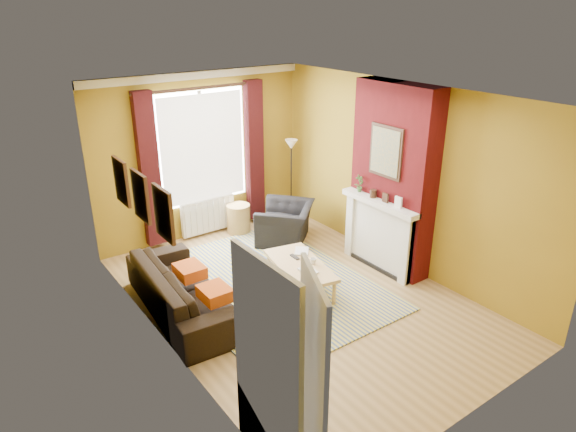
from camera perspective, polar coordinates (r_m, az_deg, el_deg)
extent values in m
plane|color=olive|center=(7.25, 1.17, -9.05)|extent=(5.50, 5.50, 0.00)
cube|color=olive|center=(8.85, -9.58, 6.57)|extent=(3.80, 0.02, 2.80)
cube|color=olive|center=(4.93, 21.08, -8.25)|extent=(3.80, 0.02, 2.80)
cube|color=olive|center=(7.84, 12.45, 4.25)|extent=(0.02, 5.50, 2.80)
cube|color=olive|center=(5.77, -14.01, -2.75)|extent=(0.02, 5.50, 2.80)
cube|color=silver|center=(6.24, 1.38, 13.37)|extent=(3.80, 5.50, 0.01)
cube|color=#470A0D|center=(7.72, 11.57, 4.03)|extent=(0.35, 1.40, 2.80)
cube|color=silver|center=(7.90, 10.12, -2.08)|extent=(0.12, 1.30, 1.10)
cube|color=silver|center=(7.66, 10.13, 1.43)|extent=(0.22, 1.40, 0.08)
cube|color=silver|center=(7.55, 13.12, -3.80)|extent=(0.16, 0.14, 1.04)
cube|color=silver|center=(8.27, 7.17, -0.95)|extent=(0.16, 0.14, 1.04)
cube|color=black|center=(7.96, 10.23, -2.68)|extent=(0.06, 0.80, 0.90)
cube|color=black|center=(8.13, 9.92, -5.39)|extent=(0.20, 1.00, 0.06)
cube|color=silver|center=(7.40, 12.16, 1.51)|extent=(0.03, 0.12, 0.16)
cube|color=#311D13|center=(7.56, 10.78, 2.00)|extent=(0.03, 0.10, 0.14)
cylinder|color=#311D13|center=(7.73, 9.44, 2.47)|extent=(0.10, 0.10, 0.12)
cube|color=#311D13|center=(7.46, 10.83, 7.04)|extent=(0.03, 0.60, 0.75)
cube|color=#AB863A|center=(7.44, 10.73, 7.02)|extent=(0.01, 0.52, 0.66)
cube|color=silver|center=(8.55, -10.05, 15.17)|extent=(3.80, 0.08, 0.12)
cube|color=white|center=(8.79, -9.55, 7.47)|extent=(1.60, 0.04, 1.90)
cube|color=white|center=(8.75, -9.43, 7.42)|extent=(1.50, 0.02, 1.80)
cube|color=silver|center=(8.77, -9.49, 7.44)|extent=(0.06, 0.04, 1.90)
cube|color=#330B0E|center=(8.39, -15.17, 4.84)|extent=(0.30, 0.16, 2.50)
cube|color=#330B0E|center=(9.22, -3.75, 7.17)|extent=(0.30, 0.16, 2.50)
cylinder|color=#311D13|center=(8.50, -9.72, 13.86)|extent=(2.30, 0.05, 0.05)
cube|color=silver|center=(9.11, -8.87, 0.08)|extent=(1.00, 0.10, 0.60)
cube|color=silver|center=(8.88, -11.26, -0.69)|extent=(0.04, 0.03, 0.56)
cube|color=silver|center=(8.93, -10.62, -0.53)|extent=(0.04, 0.03, 0.56)
cube|color=silver|center=(8.97, -9.99, -0.37)|extent=(0.04, 0.03, 0.56)
cube|color=silver|center=(9.01, -9.37, -0.21)|extent=(0.04, 0.03, 0.56)
cube|color=silver|center=(9.06, -8.75, -0.05)|extent=(0.04, 0.03, 0.56)
cube|color=silver|center=(9.10, -8.14, 0.11)|extent=(0.04, 0.03, 0.56)
cube|color=silver|center=(9.15, -7.53, 0.26)|extent=(0.04, 0.03, 0.56)
cube|color=silver|center=(9.20, -6.93, 0.41)|extent=(0.04, 0.03, 0.56)
cube|color=silver|center=(9.25, -6.34, 0.57)|extent=(0.04, 0.03, 0.56)
cube|color=#311D13|center=(5.55, -13.66, 0.22)|extent=(0.04, 0.44, 0.58)
cube|color=gold|center=(5.56, -13.43, 0.28)|extent=(0.01, 0.38, 0.52)
cube|color=#311D13|center=(6.12, -16.05, 2.11)|extent=(0.04, 0.44, 0.58)
cube|color=#3B892D|center=(6.13, -15.83, 2.16)|extent=(0.01, 0.38, 0.52)
cube|color=#311D13|center=(6.71, -18.03, 3.66)|extent=(0.04, 0.44, 0.58)
cube|color=#D05B34|center=(6.72, -17.83, 3.71)|extent=(0.01, 0.38, 0.52)
cube|color=silver|center=(4.42, -2.36, -16.87)|extent=(0.05, 0.94, 2.06)
cube|color=black|center=(4.42, -2.13, -16.78)|extent=(0.02, 0.80, 1.98)
cube|color=silver|center=(4.28, 2.75, -18.39)|extent=(0.37, 0.74, 1.98)
imported|color=#3B7032|center=(7.90, 7.95, 3.60)|extent=(0.14, 0.10, 0.27)
cube|color=#A53E0D|center=(6.42, -8.11, -8.50)|extent=(0.34, 0.40, 0.16)
cube|color=#A53E0D|center=(6.97, -10.86, -6.01)|extent=(0.34, 0.40, 0.16)
cube|color=#314B89|center=(7.56, -1.96, -7.49)|extent=(2.52, 3.48, 0.02)
imported|color=black|center=(6.93, -11.51, -7.98)|extent=(1.03, 2.30, 0.66)
imported|color=black|center=(8.75, -0.28, -0.80)|extent=(1.32, 1.31, 0.65)
cube|color=tan|center=(7.24, 1.33, -5.51)|extent=(0.87, 1.35, 0.05)
cylinder|color=tan|center=(6.81, 1.41, -9.49)|extent=(0.06, 0.06, 0.36)
cylinder|color=tan|center=(7.01, 5.14, -8.59)|extent=(0.06, 0.06, 0.36)
cylinder|color=tan|center=(7.71, -2.13, -5.42)|extent=(0.06, 0.06, 0.36)
cylinder|color=tan|center=(7.88, 1.24, -4.73)|extent=(0.06, 0.06, 0.36)
cylinder|color=#9E7D44|center=(9.15, -5.51, -0.28)|extent=(0.43, 0.43, 0.51)
cylinder|color=black|center=(9.70, 0.34, -0.34)|extent=(0.27, 0.27, 0.03)
cylinder|color=black|center=(9.44, 0.36, 3.72)|extent=(0.03, 0.03, 1.42)
cone|color=beige|center=(9.23, 0.37, 7.96)|extent=(0.27, 0.27, 0.17)
imported|color=#999999|center=(6.98, 1.59, -6.32)|extent=(0.20, 0.27, 0.02)
imported|color=#999999|center=(7.56, 0.79, -3.89)|extent=(0.32, 0.33, 0.02)
imported|color=#999999|center=(7.22, 2.83, -5.02)|extent=(0.11, 0.11, 0.08)
cube|color=black|center=(7.39, 0.74, -4.56)|extent=(0.06, 0.18, 0.02)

